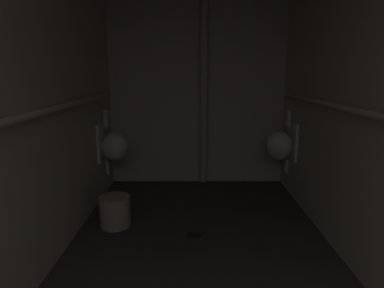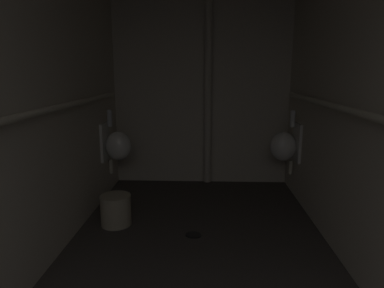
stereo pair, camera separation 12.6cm
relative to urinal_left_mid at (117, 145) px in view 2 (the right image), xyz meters
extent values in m
cube|color=#383330|center=(0.98, -1.62, -0.66)|extent=(2.37, 4.54, 0.08)
cube|color=beige|center=(-0.18, -1.62, 0.62)|extent=(0.06, 4.54, 2.48)
cube|color=beige|center=(2.14, -1.62, 0.62)|extent=(0.06, 4.54, 2.48)
cube|color=beige|center=(0.98, 0.62, 0.62)|extent=(2.37, 0.06, 2.48)
ellipsoid|color=silver|center=(0.02, 0.00, -0.01)|extent=(0.30, 0.26, 0.34)
cube|color=silver|center=(-0.13, 0.00, 0.04)|extent=(0.03, 0.30, 0.44)
cylinder|color=silver|center=(-0.07, 0.00, 0.30)|extent=(0.06, 0.06, 0.16)
sphere|color=silver|center=(-0.07, 0.00, 0.38)|extent=(0.06, 0.06, 0.06)
cylinder|color=beige|center=(-0.08, 0.00, -0.26)|extent=(0.04, 0.04, 0.16)
ellipsoid|color=silver|center=(1.94, 0.05, -0.01)|extent=(0.30, 0.26, 0.34)
cube|color=silver|center=(2.09, 0.05, 0.04)|extent=(0.03, 0.30, 0.44)
cylinder|color=silver|center=(2.03, 0.05, 0.30)|extent=(0.06, 0.06, 0.16)
sphere|color=silver|center=(2.03, 0.05, 0.38)|extent=(0.06, 0.06, 0.06)
cylinder|color=beige|center=(2.04, 0.05, -0.26)|extent=(0.04, 0.04, 0.16)
cylinder|color=beige|center=(-0.09, -1.64, 0.57)|extent=(0.05, 3.68, 0.05)
sphere|color=beige|center=(-0.09, 0.20, 0.57)|extent=(0.06, 0.06, 0.06)
cylinder|color=beige|center=(2.05, -1.61, 0.57)|extent=(0.05, 3.72, 0.05)
sphere|color=beige|center=(2.05, 0.25, 0.57)|extent=(0.06, 0.06, 0.06)
cylinder|color=beige|center=(1.06, 0.51, 0.62)|extent=(0.09, 0.09, 2.43)
cylinder|color=black|center=(0.93, -0.99, -0.62)|extent=(0.14, 0.14, 0.01)
cylinder|color=#9E937A|center=(0.18, -0.79, -0.47)|extent=(0.29, 0.29, 0.30)
camera|label=1|loc=(0.91, -3.89, 0.84)|focal=32.31mm
camera|label=2|loc=(1.04, -3.89, 0.84)|focal=32.31mm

